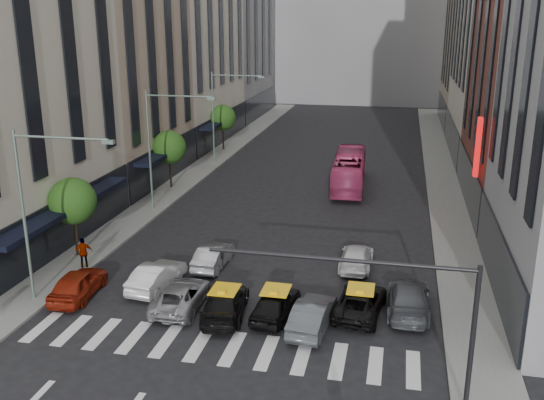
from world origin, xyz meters
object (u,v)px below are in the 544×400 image
Objects in this scene: taxi_left at (225,303)px; taxi_center at (276,304)px; pedestrian_far at (84,253)px; car_red at (78,284)px; streetlamp_far at (222,105)px; streetlamp_near at (38,195)px; streetlamp_mid at (160,135)px; car_white_front at (157,276)px; bus at (349,171)px.

taxi_left is 1.16× the size of taxi_center.
taxi_left is 10.53m from pedestrian_far.
taxi_left is (8.28, -0.43, -0.05)m from car_red.
taxi_center is at bearing -68.99° from streetlamp_far.
car_red is at bearing 37.43° from streetlamp_near.
streetlamp_mid is 2.00× the size of car_red.
car_white_front is at bearing 30.10° from streetlamp_near.
car_white_front is (4.84, -29.19, -5.18)m from streetlamp_far.
taxi_center is (10.78, 0.02, -0.05)m from car_red.
streetlamp_near reaches higher than car_white_front.
bus is (8.49, 22.85, 0.78)m from car_white_front.
streetlamp_mid reaches higher than taxi_left.
car_red is 1.02× the size of car_white_front.
streetlamp_far is at bearing -73.80° from car_white_front.
bus is 5.89× the size of pedestrian_far.
car_white_front is at bearing -34.39° from taxi_left.
bus is at bearing -86.75° from taxi_center.
taxi_left is at bearing 2.81° from streetlamp_near.
car_red is 8.29m from taxi_left.
car_red is at bearing -87.86° from streetlamp_far.
bus is (13.33, 9.66, -4.40)m from streetlamp_mid.
streetlamp_far reaches higher than taxi_left.
car_red is (1.16, 0.89, -5.14)m from streetlamp_near.
streetlamp_near reaches higher than bus.
pedestrian_far is at bearing -91.75° from streetlamp_mid.
streetlamp_far is at bearing -62.52° from taxi_center.
car_white_front is 7.35m from taxi_center.
streetlamp_mid reaches higher than bus.
car_white_front is at bearing 67.29° from bus.
car_white_front is at bearing -69.84° from streetlamp_mid.
pedestrian_far reaches higher than taxi_center.
car_red is at bearing 82.58° from pedestrian_far.
taxi_left is 2.54m from taxi_center.
car_white_front is 24.39m from bus.
streetlamp_mid is 12.65m from pedestrian_far.
pedestrian_far is (-0.36, -27.69, -4.84)m from streetlamp_far.
streetlamp_mid is at bearing -89.93° from car_red.
car_red is at bearing -10.35° from taxi_left.
streetlamp_far reaches higher than taxi_center.
streetlamp_mid is 1.00× the size of streetlamp_far.
pedestrian_far is (-1.52, 3.42, 0.30)m from car_red.
car_white_front is 5.16m from taxi_left.
pedestrian_far is (-0.36, -11.69, -4.84)m from streetlamp_mid.
streetlamp_far is 0.83× the size of bus.
streetlamp_near is at bearing 10.81° from taxi_center.
streetlamp_far is 2.13× the size of taxi_center.
pedestrian_far is at bearing 94.72° from streetlamp_near.
car_red is 10.78m from taxi_center.
streetlamp_far is 30.04m from car_white_front.
streetlamp_mid is 1.83× the size of taxi_left.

